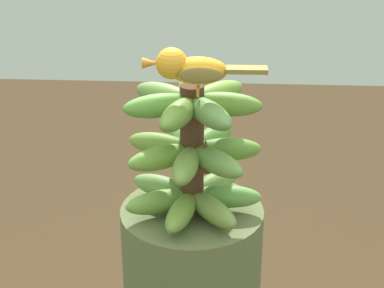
# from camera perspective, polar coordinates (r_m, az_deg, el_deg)

# --- Properties ---
(banana_bunch) EXTENTS (0.26, 0.26, 0.25)m
(banana_bunch) POSITION_cam_1_polar(r_m,az_deg,el_deg) (1.22, 0.02, -0.54)
(banana_bunch) COLOR #4C2D1E
(banana_bunch) RESTS_ON banana_tree
(perched_bird) EXTENTS (0.21, 0.06, 0.08)m
(perched_bird) POSITION_cam_1_polar(r_m,az_deg,el_deg) (1.12, -0.21, 6.47)
(perched_bird) COLOR #C68933
(perched_bird) RESTS_ON banana_bunch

